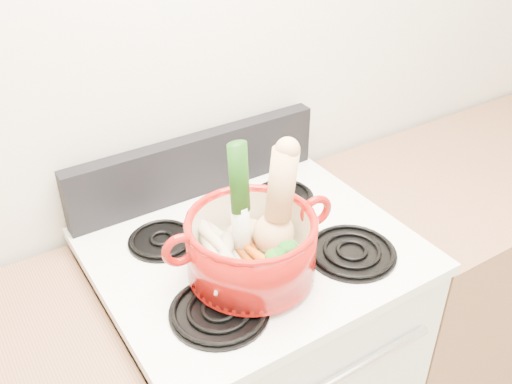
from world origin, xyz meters
TOP-DOWN VIEW (x-y plane):
  - wall_back at (0.00, 1.75)m, footprint 3.50×0.02m
  - stove_body at (0.00, 1.40)m, footprint 0.76×0.65m
  - cooktop at (0.00, 1.40)m, footprint 0.78×0.67m
  - control_backsplash at (0.00, 1.70)m, footprint 0.76×0.05m
  - oven_handle at (0.00, 1.06)m, footprint 0.60×0.02m
  - counter_right at (1.07, 1.40)m, footprint 1.36×0.65m
  - burner_front_left at (-0.19, 1.24)m, footprint 0.22×0.22m
  - burner_front_right at (0.19, 1.24)m, footprint 0.22×0.22m
  - burner_back_left at (-0.19, 1.54)m, footprint 0.17×0.17m
  - burner_back_right at (0.19, 1.54)m, footprint 0.17×0.17m
  - dutch_oven at (-0.07, 1.30)m, footprint 0.33×0.33m
  - pot_handle_left at (-0.23, 1.32)m, footprint 0.08×0.03m
  - pot_handle_right at (0.10, 1.28)m, footprint 0.08×0.03m
  - squash at (0.00, 1.32)m, footprint 0.17×0.15m
  - leek at (-0.07, 1.34)m, footprint 0.05×0.07m
  - ginger at (-0.04, 1.38)m, footprint 0.10×0.09m
  - parsnip_0 at (-0.10, 1.34)m, footprint 0.07×0.21m
  - parsnip_1 at (-0.15, 1.31)m, footprint 0.08×0.20m
  - parsnip_2 at (-0.09, 1.36)m, footprint 0.12×0.22m
  - parsnip_3 at (-0.15, 1.29)m, footprint 0.14×0.16m
  - parsnip_4 at (-0.13, 1.35)m, footprint 0.04×0.20m
  - parsnip_5 at (-0.13, 1.34)m, footprint 0.05×0.21m
  - carrot_0 at (-0.07, 1.26)m, footprint 0.07×0.17m
  - carrot_1 at (-0.09, 1.25)m, footprint 0.04×0.16m
  - carrot_2 at (-0.07, 1.28)m, footprint 0.07×0.19m

SIDE VIEW (x-z plane):
  - counter_right at x=1.07m, z-range 0.00..0.90m
  - stove_body at x=0.00m, z-range 0.00..0.92m
  - oven_handle at x=0.00m, z-range 0.77..0.79m
  - cooktop at x=0.00m, z-range 0.92..0.95m
  - burner_front_left at x=-0.19m, z-range 0.95..0.97m
  - burner_front_right at x=0.19m, z-range 0.95..0.97m
  - burner_back_left at x=-0.19m, z-range 0.95..0.97m
  - burner_back_right at x=0.19m, z-range 0.95..0.97m
  - carrot_0 at x=-0.07m, z-range 0.99..1.04m
  - parsnip_0 at x=-0.10m, z-range 0.99..1.05m
  - carrot_1 at x=-0.09m, z-range 1.00..1.04m
  - ginger at x=-0.04m, z-range 1.00..1.05m
  - parsnip_1 at x=-0.15m, z-range 1.00..1.05m
  - carrot_2 at x=-0.07m, z-range 1.00..1.05m
  - parsnip_2 at x=-0.09m, z-range 1.00..1.07m
  - parsnip_3 at x=-0.15m, z-range 1.01..1.06m
  - control_backsplash at x=0.00m, z-range 0.95..1.13m
  - dutch_oven at x=-0.07m, z-range 0.97..1.11m
  - parsnip_4 at x=-0.13m, z-range 1.01..1.07m
  - parsnip_5 at x=-0.13m, z-range 1.02..1.08m
  - pot_handle_left at x=-0.23m, z-range 1.05..1.13m
  - pot_handle_right at x=0.10m, z-range 1.05..1.13m
  - squash at x=0.00m, z-range 0.99..1.27m
  - leek at x=-0.07m, z-range 1.00..1.30m
  - wall_back at x=0.00m, z-range 0.00..2.60m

